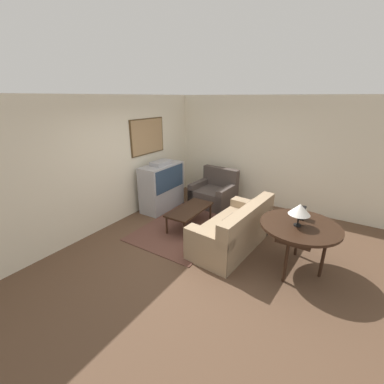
{
  "coord_description": "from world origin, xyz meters",
  "views": [
    {
      "loc": [
        -3.68,
        -2.13,
        2.66
      ],
      "look_at": [
        0.63,
        0.61,
        0.75
      ],
      "focal_mm": 24.0,
      "sensor_mm": 36.0,
      "label": 1
    }
  ],
  "objects": [
    {
      "name": "wall_back",
      "position": [
        0.02,
        2.13,
        1.36
      ],
      "size": [
        12.0,
        0.1,
        2.7
      ],
      "color": "beige",
      "rests_on": "ground_plane"
    },
    {
      "name": "couch",
      "position": [
        0.29,
        -0.53,
        0.32
      ],
      "size": [
        1.89,
        0.99,
        0.87
      ],
      "rotation": [
        0.0,
        0.0,
        3.06
      ],
      "color": "#9E8466",
      "rests_on": "ground_plane"
    },
    {
      "name": "tv",
      "position": [
        0.97,
        1.7,
        0.58
      ],
      "size": [
        1.16,
        0.52,
        1.22
      ],
      "color": "#9E9EA3",
      "rests_on": "ground_plane"
    },
    {
      "name": "mantel_clock",
      "position": [
        0.43,
        -1.62,
        0.9
      ],
      "size": [
        0.14,
        0.1,
        0.2
      ],
      "color": "black",
      "rests_on": "console_table"
    },
    {
      "name": "console_table",
      "position": [
        0.2,
        -1.65,
        0.74
      ],
      "size": [
        1.21,
        1.21,
        0.8
      ],
      "color": "black",
      "rests_on": "ground_plane"
    },
    {
      "name": "wall_right",
      "position": [
        2.63,
        0.0,
        1.35
      ],
      "size": [
        0.06,
        12.0,
        2.7
      ],
      "color": "beige",
      "rests_on": "ground_plane"
    },
    {
      "name": "area_rug",
      "position": [
        0.46,
        0.62,
        0.01
      ],
      "size": [
        2.38,
        1.62,
        0.01
      ],
      "color": "brown",
      "rests_on": "ground_plane"
    },
    {
      "name": "ground_plane",
      "position": [
        0.0,
        0.0,
        0.0
      ],
      "size": [
        12.0,
        12.0,
        0.0
      ],
      "primitive_type": "plane",
      "color": "brown"
    },
    {
      "name": "armchair",
      "position": [
        1.86,
        0.71,
        0.3
      ],
      "size": [
        0.95,
        1.04,
        0.92
      ],
      "rotation": [
        0.0,
        0.0,
        -1.63
      ],
      "color": "#473D38",
      "rests_on": "ground_plane"
    },
    {
      "name": "table_lamp",
      "position": [
        0.13,
        -1.62,
        1.08
      ],
      "size": [
        0.32,
        0.32,
        0.36
      ],
      "color": "black",
      "rests_on": "console_table"
    },
    {
      "name": "coffee_table",
      "position": [
        0.5,
        0.58,
        0.38
      ],
      "size": [
        1.16,
        0.53,
        0.43
      ],
      "color": "black",
      "rests_on": "ground_plane"
    }
  ]
}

